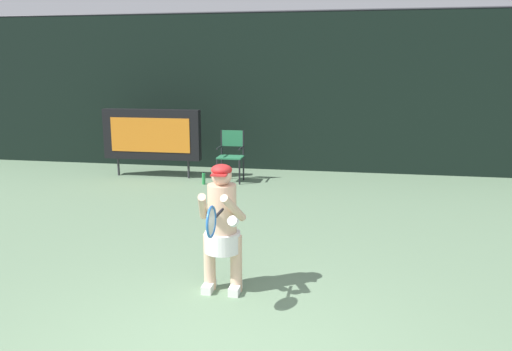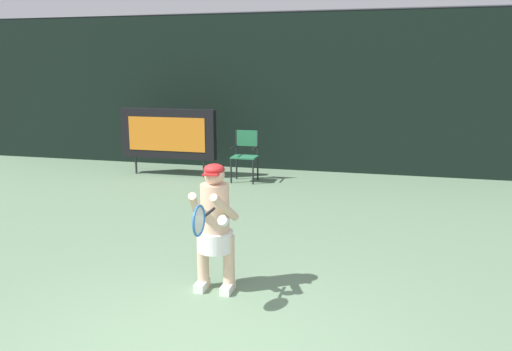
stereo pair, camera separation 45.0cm
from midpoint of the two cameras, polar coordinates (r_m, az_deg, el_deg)
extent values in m
cube|color=black|center=(12.08, 4.91, 8.97)|extent=(18.00, 0.12, 3.60)
cylinder|color=#38383D|center=(12.13, 5.07, 17.63)|extent=(18.00, 0.05, 0.05)
cube|color=black|center=(11.67, -12.51, 4.43)|extent=(2.20, 0.20, 1.10)
cube|color=orange|center=(11.58, -12.71, 4.36)|extent=(1.80, 0.01, 0.75)
cylinder|color=#2D2D33|center=(12.13, -15.95, 0.94)|extent=(0.05, 0.05, 0.40)
cylinder|color=#2D2D33|center=(11.50, -8.55, 0.68)|extent=(0.05, 0.05, 0.40)
cylinder|color=black|center=(10.89, -5.48, 0.45)|extent=(0.04, 0.04, 0.52)
cylinder|color=black|center=(10.77, -3.03, 0.36)|extent=(0.04, 0.04, 0.52)
cylinder|color=black|center=(11.27, -4.92, 0.86)|extent=(0.04, 0.04, 0.52)
cylinder|color=black|center=(11.16, -2.54, 0.77)|extent=(0.04, 0.04, 0.52)
cube|color=#256C45|center=(10.97, -4.01, 2.02)|extent=(0.52, 0.44, 0.03)
cylinder|color=black|center=(11.18, -4.96, 3.57)|extent=(0.04, 0.04, 0.56)
cylinder|color=black|center=(11.07, -2.57, 3.52)|extent=(0.04, 0.04, 0.56)
cube|color=#256C45|center=(11.11, -3.78, 4.11)|extent=(0.48, 0.02, 0.34)
cylinder|color=black|center=(11.00, -5.24, 3.11)|extent=(0.04, 0.44, 0.04)
cylinder|color=black|center=(10.88, -2.81, 3.05)|extent=(0.04, 0.44, 0.04)
cylinder|color=#2A8F48|center=(10.88, -6.97, -0.35)|extent=(0.07, 0.07, 0.24)
cylinder|color=black|center=(10.85, -6.99, 0.33)|extent=(0.03, 0.03, 0.03)
cube|color=white|center=(5.87, -7.46, -12.08)|extent=(0.11, 0.26, 0.09)
cube|color=white|center=(5.79, -4.56, -12.36)|extent=(0.11, 0.26, 0.09)
cylinder|color=#DBB293|center=(5.81, -7.38, -9.42)|extent=(0.13, 0.13, 0.64)
cylinder|color=#DBB293|center=(5.73, -4.48, -9.67)|extent=(0.13, 0.13, 0.64)
cylinder|color=white|center=(5.69, -5.99, -7.28)|extent=(0.39, 0.39, 0.22)
cylinder|color=#DBB293|center=(5.58, -6.07, -3.82)|extent=(0.31, 0.31, 0.56)
sphere|color=#DBB293|center=(5.49, -6.16, -0.01)|extent=(0.22, 0.22, 0.22)
ellipsoid|color=#B22323|center=(5.48, -6.17, 0.61)|extent=(0.22, 0.22, 0.12)
cube|color=#B22323|center=(5.39, -6.46, 0.06)|extent=(0.17, 0.12, 0.02)
cylinder|color=#DBB293|center=(5.45, -8.25, -3.43)|extent=(0.20, 0.47, 0.38)
cylinder|color=#DBB293|center=(5.36, -4.90, -3.63)|extent=(0.20, 0.47, 0.38)
cylinder|color=white|center=(5.27, -5.01, -5.07)|extent=(0.13, 0.13, 0.12)
cylinder|color=black|center=(5.26, -6.53, -4.14)|extent=(0.03, 0.28, 0.03)
torus|color=#2664B3|center=(4.98, -7.55, -5.10)|extent=(0.02, 0.31, 0.31)
ellipsoid|color=silver|center=(4.98, -7.55, -5.10)|extent=(0.01, 0.26, 0.26)
camera|label=1|loc=(0.23, -91.68, -0.36)|focal=36.31mm
camera|label=2|loc=(0.23, 88.32, 0.36)|focal=36.31mm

